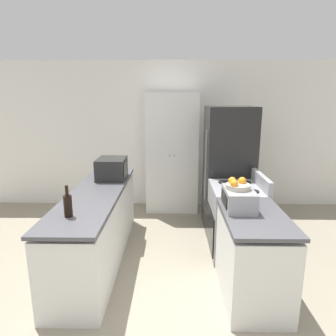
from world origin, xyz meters
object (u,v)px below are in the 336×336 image
(pantry_cabinet, at_px, (172,153))
(wine_bottle, at_px, (68,205))
(refrigerator, at_px, (228,169))
(toaster_oven, at_px, (239,199))
(microwave, at_px, (112,168))
(fruit_bowl, at_px, (237,185))
(stove, at_px, (236,219))

(pantry_cabinet, relative_size, wine_bottle, 6.81)
(pantry_cabinet, height_order, refrigerator, pantry_cabinet)
(refrigerator, bearing_deg, toaster_oven, -96.37)
(microwave, height_order, fruit_bowl, fruit_bowl)
(refrigerator, bearing_deg, pantry_cabinet, 139.89)
(stove, relative_size, wine_bottle, 3.45)
(stove, bearing_deg, fruit_bowl, -103.08)
(refrigerator, bearing_deg, microwave, -165.52)
(fruit_bowl, bearing_deg, toaster_oven, -43.06)
(microwave, bearing_deg, stove, -13.24)
(toaster_oven, xyz_separation_m, fruit_bowl, (-0.02, 0.01, 0.14))
(pantry_cabinet, distance_m, wine_bottle, 2.68)
(toaster_oven, bearing_deg, microwave, 143.18)
(stove, distance_m, microwave, 1.79)
(wine_bottle, bearing_deg, fruit_bowl, 8.81)
(pantry_cabinet, xyz_separation_m, stove, (0.83, -1.54, -0.58))
(wine_bottle, xyz_separation_m, fruit_bowl, (1.62, 0.25, 0.13))
(pantry_cabinet, relative_size, refrigerator, 1.11)
(stove, bearing_deg, pantry_cabinet, 118.31)
(refrigerator, relative_size, toaster_oven, 4.19)
(refrigerator, xyz_separation_m, toaster_oven, (-0.17, -1.55, 0.06))
(stove, distance_m, fruit_bowl, 1.00)
(refrigerator, relative_size, wine_bottle, 6.12)
(wine_bottle, distance_m, toaster_oven, 1.66)
(microwave, distance_m, fruit_bowl, 1.85)
(pantry_cabinet, bearing_deg, refrigerator, -40.11)
(microwave, height_order, toaster_oven, microwave)
(toaster_oven, relative_size, fruit_bowl, 1.83)
(fruit_bowl, bearing_deg, microwave, 143.25)
(toaster_oven, height_order, fruit_bowl, fruit_bowl)
(microwave, bearing_deg, wine_bottle, -96.00)
(refrigerator, height_order, wine_bottle, refrigerator)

